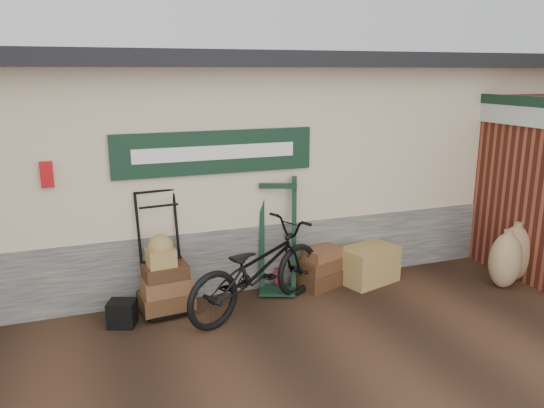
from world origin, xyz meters
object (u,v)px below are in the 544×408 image
(porter_trolley, at_px, (161,251))
(suitcase_stack, at_px, (321,267))
(wicker_hamper, at_px, (369,264))
(green_barrow, at_px, (278,236))
(black_trunk, at_px, (122,313))
(bicycle, at_px, (257,264))

(porter_trolley, relative_size, suitcase_stack, 2.40)
(suitcase_stack, bearing_deg, wicker_hamper, -6.54)
(green_barrow, relative_size, suitcase_stack, 2.44)
(porter_trolley, relative_size, black_trunk, 4.98)
(porter_trolley, bearing_deg, black_trunk, -156.00)
(wicker_hamper, height_order, black_trunk, wicker_hamper)
(green_barrow, relative_size, wicker_hamper, 1.97)
(black_trunk, relative_size, bicycle, 0.14)
(wicker_hamper, distance_m, bicycle, 1.88)
(porter_trolley, xyz_separation_m, bicycle, (1.10, -0.48, -0.15))
(porter_trolley, distance_m, black_trunk, 0.88)
(bicycle, bearing_deg, suitcase_stack, -91.22)
(suitcase_stack, bearing_deg, green_barrow, 170.86)
(green_barrow, distance_m, black_trunk, 2.24)
(bicycle, bearing_deg, porter_trolley, 43.28)
(green_barrow, bearing_deg, suitcase_stack, 13.15)
(porter_trolley, height_order, bicycle, porter_trolley)
(porter_trolley, xyz_separation_m, black_trunk, (-0.54, -0.30, -0.62))
(suitcase_stack, distance_m, black_trunk, 2.74)
(wicker_hamper, xyz_separation_m, black_trunk, (-3.45, -0.18, -0.11))
(green_barrow, relative_size, bicycle, 0.73)
(suitcase_stack, height_order, wicker_hamper, suitcase_stack)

